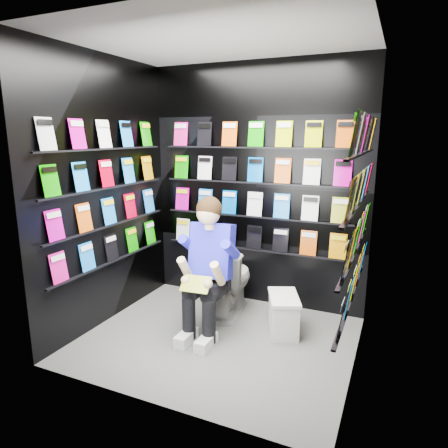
% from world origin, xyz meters
% --- Properties ---
extents(floor, '(2.40, 2.40, 0.00)m').
position_xyz_m(floor, '(0.00, 0.00, 0.00)').
color(floor, '#585956').
rests_on(floor, ground).
extents(ceiling, '(2.40, 2.40, 0.00)m').
position_xyz_m(ceiling, '(0.00, 0.00, 2.60)').
color(ceiling, white).
rests_on(ceiling, floor).
extents(wall_back, '(2.40, 0.04, 2.60)m').
position_xyz_m(wall_back, '(0.00, 1.00, 1.30)').
color(wall_back, black).
rests_on(wall_back, floor).
extents(wall_front, '(2.40, 0.04, 2.60)m').
position_xyz_m(wall_front, '(0.00, -1.00, 1.30)').
color(wall_front, black).
rests_on(wall_front, floor).
extents(wall_left, '(0.04, 2.00, 2.60)m').
position_xyz_m(wall_left, '(-1.20, 0.00, 1.30)').
color(wall_left, black).
rests_on(wall_left, floor).
extents(wall_right, '(0.04, 2.00, 2.60)m').
position_xyz_m(wall_right, '(1.20, 0.00, 1.30)').
color(wall_right, black).
rests_on(wall_right, floor).
extents(comics_back, '(2.10, 0.06, 1.37)m').
position_xyz_m(comics_back, '(0.00, 0.97, 1.31)').
color(comics_back, '#D7550B').
rests_on(comics_back, wall_back).
extents(comics_left, '(0.06, 1.70, 1.37)m').
position_xyz_m(comics_left, '(-1.17, 0.00, 1.31)').
color(comics_left, '#D7550B').
rests_on(comics_left, wall_left).
extents(comics_right, '(0.06, 1.70, 1.37)m').
position_xyz_m(comics_right, '(1.17, 0.00, 1.31)').
color(comics_right, '#D7550B').
rests_on(comics_right, wall_right).
extents(toilet, '(0.50, 0.79, 0.73)m').
position_xyz_m(toilet, '(-0.13, 0.58, 0.37)').
color(toilet, white).
rests_on(toilet, floor).
extents(longbox, '(0.40, 0.50, 0.33)m').
position_xyz_m(longbox, '(0.51, 0.40, 0.17)').
color(longbox, silver).
rests_on(longbox, floor).
extents(longbox_lid, '(0.42, 0.53, 0.03)m').
position_xyz_m(longbox_lid, '(0.51, 0.40, 0.35)').
color(longbox_lid, silver).
rests_on(longbox_lid, longbox).
extents(reader, '(0.61, 0.83, 1.43)m').
position_xyz_m(reader, '(-0.13, 0.20, 0.78)').
color(reader, '#2F2CE3').
rests_on(reader, toilet).
extents(held_comic, '(0.27, 0.18, 0.11)m').
position_xyz_m(held_comic, '(-0.13, -0.15, 0.58)').
color(held_comic, green).
rests_on(held_comic, reader).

